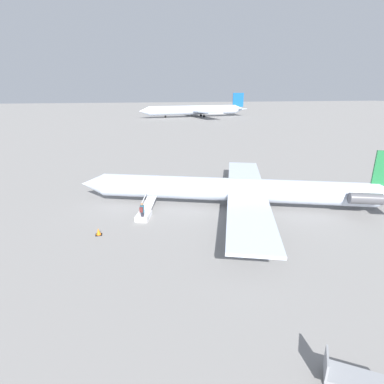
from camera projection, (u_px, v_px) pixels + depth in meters
The scene contains 7 objects.
ground_plane at pixel (232, 206), 29.75m from camera, with size 600.00×600.00×0.00m, color gray.
airplane_main at pixel (242, 190), 29.08m from camera, with size 30.45×24.05×5.90m.
airplane_far_center at pixel (196, 110), 132.64m from camera, with size 49.97×38.41×10.23m.
boarding_stairs at pixel (145, 213), 27.14m from camera, with size 2.35×4.11×1.54m.
passenger at pixel (142, 211), 25.91m from camera, with size 0.44×0.57×1.74m.
luggage_cart at pixel (351, 378), 11.42m from camera, with size 2.44×2.15×1.22m.
traffic_cone_near_stairs at pixel (99, 232), 23.73m from camera, with size 0.51×0.51×0.56m.
Camera 1 is at (10.28, 26.08, 10.83)m, focal length 28.00 mm.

